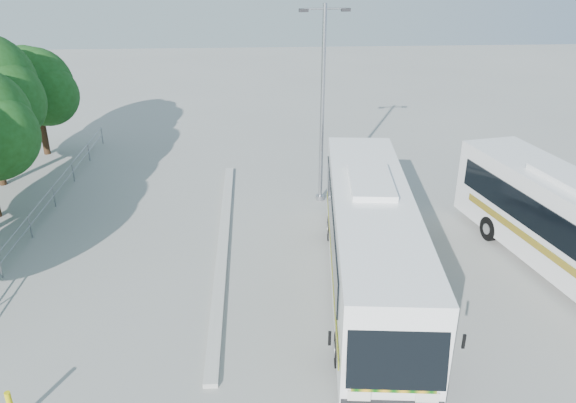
{
  "coord_description": "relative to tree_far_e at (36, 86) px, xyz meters",
  "views": [
    {
      "loc": [
        -0.97,
        -17.59,
        10.64
      ],
      "look_at": [
        0.28,
        2.35,
        1.6
      ],
      "focal_mm": 35.0,
      "sensor_mm": 36.0,
      "label": 1
    }
  ],
  "objects": [
    {
      "name": "railing",
      "position": [
        2.63,
        -9.3,
        -3.15
      ],
      "size": [
        0.06,
        22.0,
        1.0
      ],
      "color": "gray",
      "rests_on": "ground"
    },
    {
      "name": "coach_main",
      "position": [
        15.41,
        -14.79,
        -2.01
      ],
      "size": [
        3.73,
        12.56,
        3.43
      ],
      "rotation": [
        0.0,
        0.0,
        -0.1
      ],
      "color": "white",
      "rests_on": "ground"
    },
    {
      "name": "ground",
      "position": [
        12.63,
        -13.3,
        -3.89
      ],
      "size": [
        100.0,
        100.0,
        0.0
      ],
      "primitive_type": "plane",
      "color": "gray",
      "rests_on": "ground"
    },
    {
      "name": "tree_far_e",
      "position": [
        0.0,
        0.0,
        0.0
      ],
      "size": [
        4.54,
        4.28,
        5.92
      ],
      "color": "#382314",
      "rests_on": "ground"
    },
    {
      "name": "kerb_divider",
      "position": [
        10.33,
        -11.3,
        -3.81
      ],
      "size": [
        0.4,
        16.0,
        0.15
      ],
      "primitive_type": "cube",
      "color": "#B2B2AD",
      "rests_on": "ground"
    },
    {
      "name": "lamppost",
      "position": [
        14.63,
        -7.3,
        0.88
      ],
      "size": [
        2.11,
        0.33,
        8.64
      ],
      "rotation": [
        0.0,
        0.0,
        0.07
      ],
      "color": "#999BA1",
      "rests_on": "ground"
    }
  ]
}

